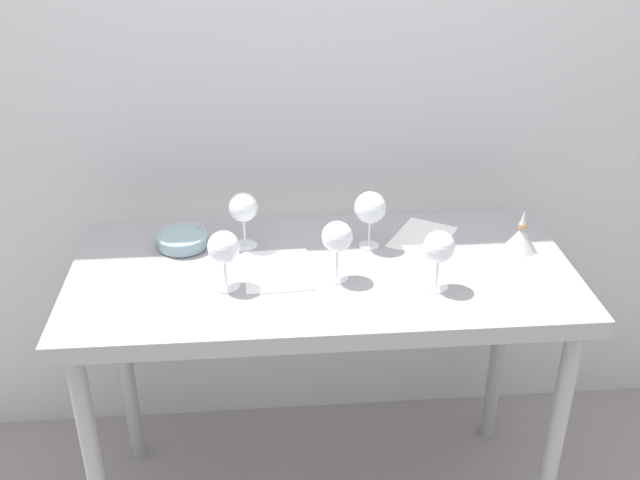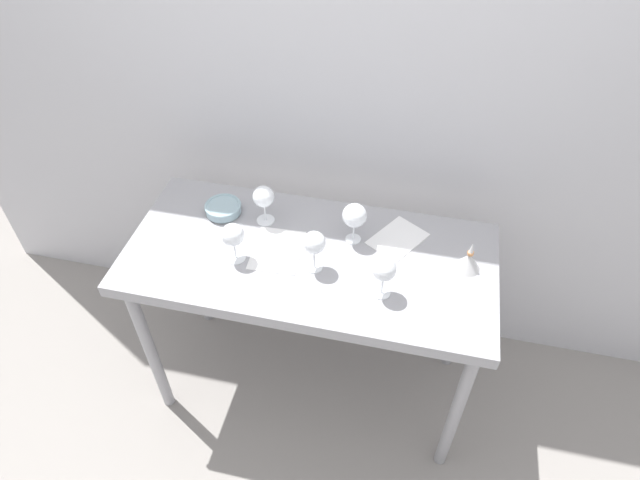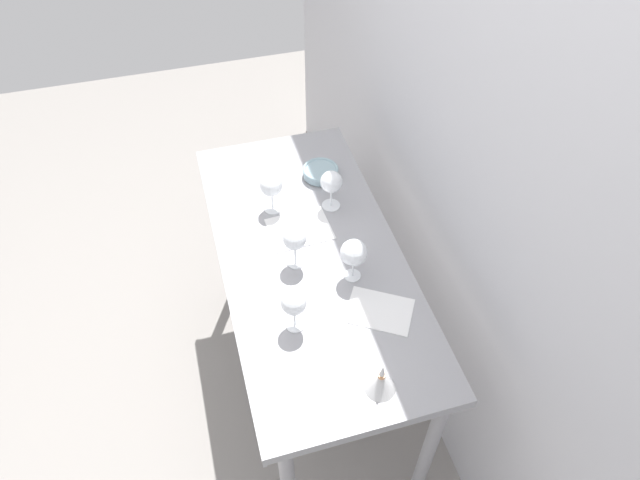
{
  "view_description": "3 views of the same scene",
  "coord_description": "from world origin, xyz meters",
  "px_view_note": "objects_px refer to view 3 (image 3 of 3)",
  "views": [
    {
      "loc": [
        -0.15,
        -1.79,
        1.94
      ],
      "look_at": [
        -0.0,
        0.02,
        0.98
      ],
      "focal_mm": 41.72,
      "sensor_mm": 36.0,
      "label": 1
    },
    {
      "loc": [
        0.36,
        -1.4,
        2.39
      ],
      "look_at": [
        0.03,
        0.03,
        0.95
      ],
      "focal_mm": 30.77,
      "sensor_mm": 36.0,
      "label": 2
    },
    {
      "loc": [
        1.32,
        -0.34,
        2.45
      ],
      "look_at": [
        0.0,
        0.03,
        0.96
      ],
      "focal_mm": 31.63,
      "sensor_mm": 36.0,
      "label": 3
    }
  ],
  "objects_px": {
    "wine_glass_near_center": "(295,239)",
    "tasting_sheet_upper": "(380,311)",
    "tasting_sheet_lower": "(300,229)",
    "wine_glass_near_right": "(294,303)",
    "tasting_bowl": "(321,172)",
    "wine_glass_near_left": "(271,187)",
    "wine_glass_far_right": "(354,253)",
    "decanter_funnel": "(381,382)",
    "wine_glass_far_left": "(331,183)"
  },
  "relations": [
    {
      "from": "wine_glass_near_center",
      "to": "wine_glass_near_right",
      "type": "xyz_separation_m",
      "value": [
        0.26,
        -0.07,
        -0.0
      ]
    },
    {
      "from": "wine_glass_near_center",
      "to": "wine_glass_far_right",
      "type": "height_order",
      "value": "same"
    },
    {
      "from": "wine_glass_far_left",
      "to": "tasting_sheet_lower",
      "type": "relative_size",
      "value": 0.73
    },
    {
      "from": "wine_glass_far_right",
      "to": "wine_glass_far_left",
      "type": "bearing_deg",
      "value": 175.34
    },
    {
      "from": "wine_glass_near_left",
      "to": "wine_glass_far_right",
      "type": "distance_m",
      "value": 0.45
    },
    {
      "from": "wine_glass_near_right",
      "to": "tasting_sheet_upper",
      "type": "xyz_separation_m",
      "value": [
        0.02,
        0.29,
        -0.12
      ]
    },
    {
      "from": "tasting_sheet_upper",
      "to": "tasting_bowl",
      "type": "bearing_deg",
      "value": -148.1
    },
    {
      "from": "wine_glass_near_center",
      "to": "tasting_sheet_lower",
      "type": "height_order",
      "value": "wine_glass_near_center"
    },
    {
      "from": "wine_glass_far_left",
      "to": "decanter_funnel",
      "type": "height_order",
      "value": "wine_glass_far_left"
    },
    {
      "from": "wine_glass_near_center",
      "to": "tasting_bowl",
      "type": "xyz_separation_m",
      "value": [
        -0.43,
        0.22,
        -0.1
      ]
    },
    {
      "from": "wine_glass_near_center",
      "to": "tasting_bowl",
      "type": "distance_m",
      "value": 0.49
    },
    {
      "from": "wine_glass_far_left",
      "to": "tasting_sheet_upper",
      "type": "relative_size",
      "value": 0.79
    },
    {
      "from": "wine_glass_near_center",
      "to": "tasting_bowl",
      "type": "bearing_deg",
      "value": 153.4
    },
    {
      "from": "wine_glass_near_left",
      "to": "tasting_bowl",
      "type": "xyz_separation_m",
      "value": [
        -0.13,
        0.23,
        -0.09
      ]
    },
    {
      "from": "tasting_sheet_upper",
      "to": "tasting_sheet_lower",
      "type": "relative_size",
      "value": 0.93
    },
    {
      "from": "tasting_sheet_lower",
      "to": "tasting_bowl",
      "type": "xyz_separation_m",
      "value": [
        -0.27,
        0.16,
        0.02
      ]
    },
    {
      "from": "wine_glass_near_center",
      "to": "wine_glass_near_right",
      "type": "relative_size",
      "value": 1.03
    },
    {
      "from": "wine_glass_near_right",
      "to": "tasting_sheet_lower",
      "type": "height_order",
      "value": "wine_glass_near_right"
    },
    {
      "from": "wine_glass_near_left",
      "to": "wine_glass_near_center",
      "type": "height_order",
      "value": "wine_glass_near_center"
    },
    {
      "from": "decanter_funnel",
      "to": "wine_glass_near_center",
      "type": "bearing_deg",
      "value": -167.42
    },
    {
      "from": "wine_glass_near_center",
      "to": "tasting_sheet_lower",
      "type": "xyz_separation_m",
      "value": [
        -0.16,
        0.06,
        -0.12
      ]
    },
    {
      "from": "tasting_sheet_lower",
      "to": "wine_glass_far_left",
      "type": "bearing_deg",
      "value": 118.19
    },
    {
      "from": "wine_glass_near_left",
      "to": "decanter_funnel",
      "type": "xyz_separation_m",
      "value": [
        0.85,
        0.14,
        -0.08
      ]
    },
    {
      "from": "tasting_sheet_upper",
      "to": "tasting_bowl",
      "type": "distance_m",
      "value": 0.71
    },
    {
      "from": "wine_glass_far_left",
      "to": "tasting_bowl",
      "type": "relative_size",
      "value": 1.14
    },
    {
      "from": "wine_glass_near_left",
      "to": "tasting_sheet_lower",
      "type": "distance_m",
      "value": 0.19
    },
    {
      "from": "tasting_sheet_lower",
      "to": "decanter_funnel",
      "type": "height_order",
      "value": "decanter_funnel"
    },
    {
      "from": "wine_glass_near_left",
      "to": "decanter_funnel",
      "type": "distance_m",
      "value": 0.86
    },
    {
      "from": "tasting_sheet_lower",
      "to": "wine_glass_near_right",
      "type": "bearing_deg",
      "value": -19.23
    },
    {
      "from": "wine_glass_far_right",
      "to": "tasting_sheet_upper",
      "type": "height_order",
      "value": "wine_glass_far_right"
    },
    {
      "from": "tasting_bowl",
      "to": "decanter_funnel",
      "type": "height_order",
      "value": "decanter_funnel"
    },
    {
      "from": "tasting_sheet_upper",
      "to": "decanter_funnel",
      "type": "relative_size",
      "value": 1.71
    },
    {
      "from": "wine_glass_far_right",
      "to": "decanter_funnel",
      "type": "bearing_deg",
      "value": -7.19
    },
    {
      "from": "wine_glass_near_right",
      "to": "wine_glass_near_center",
      "type": "bearing_deg",
      "value": 165.35
    },
    {
      "from": "wine_glass_far_right",
      "to": "decanter_funnel",
      "type": "height_order",
      "value": "wine_glass_far_right"
    },
    {
      "from": "wine_glass_near_left",
      "to": "wine_glass_far_left",
      "type": "xyz_separation_m",
      "value": [
        0.05,
        0.22,
        0.01
      ]
    },
    {
      "from": "tasting_sheet_lower",
      "to": "tasting_bowl",
      "type": "height_order",
      "value": "tasting_bowl"
    },
    {
      "from": "decanter_funnel",
      "to": "tasting_sheet_lower",
      "type": "bearing_deg",
      "value": -174.58
    },
    {
      "from": "wine_glass_near_left",
      "to": "decanter_funnel",
      "type": "relative_size",
      "value": 1.3
    },
    {
      "from": "wine_glass_far_left",
      "to": "tasting_sheet_upper",
      "type": "distance_m",
      "value": 0.54
    },
    {
      "from": "wine_glass_near_right",
      "to": "tasting_sheet_lower",
      "type": "xyz_separation_m",
      "value": [
        -0.42,
        0.12,
        -0.12
      ]
    },
    {
      "from": "tasting_sheet_upper",
      "to": "decanter_funnel",
      "type": "bearing_deg",
      "value": 11.85
    },
    {
      "from": "wine_glass_far_right",
      "to": "tasting_bowl",
      "type": "bearing_deg",
      "value": 175.98
    },
    {
      "from": "tasting_sheet_lower",
      "to": "wine_glass_far_right",
      "type": "bearing_deg",
      "value": 21.35
    },
    {
      "from": "wine_glass_near_center",
      "to": "tasting_sheet_upper",
      "type": "xyz_separation_m",
      "value": [
        0.28,
        0.22,
        -0.12
      ]
    },
    {
      "from": "wine_glass_near_left",
      "to": "decanter_funnel",
      "type": "bearing_deg",
      "value": 9.34
    },
    {
      "from": "wine_glass_far_right",
      "to": "decanter_funnel",
      "type": "relative_size",
      "value": 1.37
    },
    {
      "from": "wine_glass_near_right",
      "to": "tasting_sheet_lower",
      "type": "relative_size",
      "value": 0.72
    },
    {
      "from": "wine_glass_near_center",
      "to": "decanter_funnel",
      "type": "bearing_deg",
      "value": 12.58
    },
    {
      "from": "wine_glass_near_center",
      "to": "tasting_sheet_upper",
      "type": "relative_size",
      "value": 0.8
    }
  ]
}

